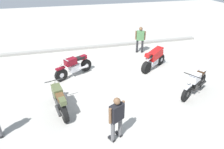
{
  "coord_description": "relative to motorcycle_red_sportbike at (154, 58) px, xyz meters",
  "views": [
    {
      "loc": [
        -2.25,
        -7.8,
        4.93
      ],
      "look_at": [
        -0.4,
        -0.5,
        0.75
      ],
      "focal_mm": 32.45,
      "sensor_mm": 36.0,
      "label": 1
    }
  ],
  "objects": [
    {
      "name": "curb_edge",
      "position": [
        -2.22,
        3.66,
        -0.52
      ],
      "size": [
        14.0,
        0.3,
        0.15
      ],
      "primitive_type": "cube",
      "color": "gray",
      "rests_on": "ground"
    },
    {
      "name": "motorcycle_maroon_cruiser",
      "position": [
        -4.11,
        0.21,
        -0.07
      ],
      "size": [
        1.87,
        1.15,
        1.09
      ],
      "rotation": [
        0.0,
        0.0,
        3.67
      ],
      "color": "black",
      "rests_on": "ground"
    },
    {
      "name": "person_in_black_shirt",
      "position": [
        -3.19,
        -4.24,
        0.29
      ],
      "size": [
        0.59,
        0.46,
        1.58
      ],
      "rotation": [
        0.0,
        0.0,
        2.06
      ],
      "color": "#59595B",
      "rests_on": "ground"
    },
    {
      "name": "ground_plane",
      "position": [
        -2.22,
        -0.94,
        -0.59
      ],
      "size": [
        40.0,
        40.0,
        0.0
      ],
      "primitive_type": "plane",
      "color": "#ADAAA3"
    },
    {
      "name": "motorcycle_olive_vintage",
      "position": [
        -4.87,
        -2.37,
        -0.11
      ],
      "size": [
        0.75,
        1.94,
        1.07
      ],
      "rotation": [
        0.0,
        0.0,
        1.8
      ],
      "color": "black",
      "rests_on": "ground"
    },
    {
      "name": "motorcycle_red_sportbike",
      "position": [
        0.0,
        0.0,
        0.0
      ],
      "size": [
        1.74,
        1.23,
        1.14
      ],
      "rotation": [
        0.0,
        0.0,
        0.58
      ],
      "color": "black",
      "rests_on": "ground"
    },
    {
      "name": "motorcycle_silver_cruiser",
      "position": [
        0.69,
        -2.58,
        -0.07
      ],
      "size": [
        1.84,
        1.21,
        1.09
      ],
      "rotation": [
        0.0,
        0.0,
        3.7
      ],
      "color": "black",
      "rests_on": "ground"
    },
    {
      "name": "person_in_green_shirt",
      "position": [
        0.07,
        2.25,
        0.31
      ],
      "size": [
        0.62,
        0.43,
        1.61
      ],
      "rotation": [
        0.0,
        0.0,
        1.21
      ],
      "color": "#262628",
      "rests_on": "ground"
    }
  ]
}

